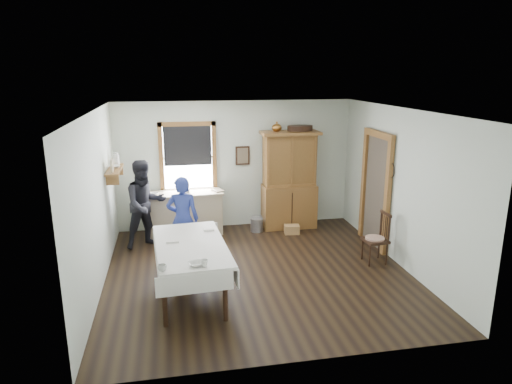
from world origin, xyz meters
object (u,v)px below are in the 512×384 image
work_counter (184,213)px  china_hutch (289,180)px  dining_table (192,269)px  pail (257,225)px  woman_blue (183,222)px  figure_dark (145,207)px  wicker_basket (292,229)px  spindle_chair (375,238)px

work_counter → china_hutch: bearing=-2.3°
dining_table → pail: 2.97m
dining_table → pail: dining_table is taller
work_counter → dining_table: work_counter is taller
work_counter → woman_blue: bearing=-96.3°
woman_blue → pail: bearing=-133.3°
figure_dark → wicker_basket: bearing=-20.8°
woman_blue → figure_dark: figure_dark is taller
china_hutch → woman_blue: 2.73m
pail → figure_dark: figure_dark is taller
dining_table → china_hutch: bearing=50.7°
dining_table → figure_dark: (-0.75, 2.11, 0.38)m
wicker_basket → china_hutch: bearing=84.0°
work_counter → spindle_chair: (3.24, -2.10, 0.01)m
wicker_basket → woman_blue: size_ratio=0.22×
china_hutch → woman_blue: china_hutch is taller
spindle_chair → figure_dark: size_ratio=0.59×
dining_table → spindle_chair: 3.28m
work_counter → dining_table: (0.01, -2.67, -0.05)m
work_counter → china_hutch: (2.24, 0.05, 0.59)m
spindle_chair → woman_blue: 3.39m
work_counter → woman_blue: size_ratio=1.09×
wicker_basket → work_counter: bearing=169.8°
dining_table → woman_blue: (-0.07, 1.29, 0.31)m
china_hutch → wicker_basket: size_ratio=6.74×
work_counter → china_hutch: 2.32m
pail → woman_blue: 2.09m
china_hutch → dining_table: (-2.23, -2.73, -0.64)m
wicker_basket → woman_blue: bearing=-156.5°
spindle_chair → wicker_basket: spindle_chair is taller
wicker_basket → woman_blue: (-2.26, -0.98, 0.62)m
dining_table → pail: bearing=59.7°
pail → wicker_basket: size_ratio=0.92×
work_counter → figure_dark: (-0.74, -0.56, 0.34)m
china_hutch → pail: size_ratio=7.31×
spindle_chair → wicker_basket: (-1.05, 1.70, -0.37)m
work_counter → spindle_chair: size_ratio=1.70×
dining_table → figure_dark: figure_dark is taller
work_counter → dining_table: 2.67m
dining_table → spindle_chair: size_ratio=2.18×
pail → figure_dark: bearing=-168.7°
dining_table → wicker_basket: (2.18, 2.28, -0.31)m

